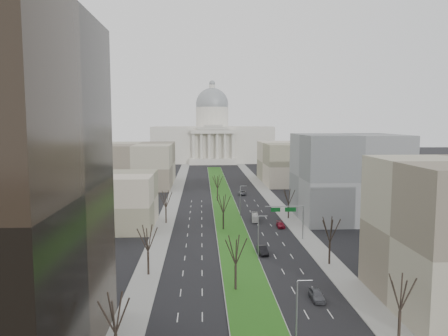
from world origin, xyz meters
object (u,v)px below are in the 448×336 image
object	(u,v)px
car_red	(281,225)
car_grey_far	(242,193)
car_grey_near	(317,295)
car_black	(263,250)
box_van	(255,217)

from	to	relation	value
car_red	car_grey_far	bearing A→B (deg)	97.67
car_red	car_grey_far	xyz separation A→B (m)	(-5.30, 50.71, 0.12)
car_grey_near	car_grey_far	distance (m)	97.17
car_black	car_grey_far	bearing A→B (deg)	85.00
car_black	car_grey_far	distance (m)	73.28
car_black	box_van	bearing A→B (deg)	82.98
car_black	car_red	size ratio (longest dim) A/B	1.08
car_red	car_grey_near	bearing A→B (deg)	-91.73
car_grey_near	car_red	size ratio (longest dim) A/B	1.02
car_black	box_van	size ratio (longest dim) A/B	0.70
car_grey_near	car_black	bearing A→B (deg)	102.59
car_red	box_van	size ratio (longest dim) A/B	0.65
car_grey_near	car_grey_far	size ratio (longest dim) A/B	0.83
car_black	box_van	xyz separation A→B (m)	(2.17, 30.43, 0.17)
car_black	box_van	distance (m)	30.51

